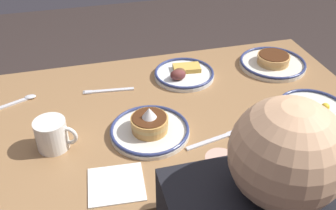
{
  "coord_description": "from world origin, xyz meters",
  "views": [
    {
      "loc": [
        0.31,
        1.01,
        1.49
      ],
      "look_at": [
        0.05,
        0.01,
        0.76
      ],
      "focal_mm": 40.59,
      "sensor_mm": 36.0,
      "label": 1
    }
  ],
  "objects_px": {
    "plate_near_main": "(273,62)",
    "plate_center_pancakes": "(150,128)",
    "coffee_mug": "(52,134)",
    "fork_near": "(212,140)",
    "tea_spoon": "(18,101)",
    "fork_far": "(108,91)",
    "plate_far_side": "(313,110)",
    "plate_far_companion": "(183,74)",
    "paper_napkin": "(116,184)"
  },
  "relations": [
    {
      "from": "plate_near_main",
      "to": "coffee_mug",
      "type": "relative_size",
      "value": 2.14
    },
    {
      "from": "plate_near_main",
      "to": "paper_napkin",
      "type": "distance_m",
      "value": 0.86
    },
    {
      "from": "plate_center_pancakes",
      "to": "fork_far",
      "type": "relative_size",
      "value": 1.34
    },
    {
      "from": "coffee_mug",
      "to": "fork_far",
      "type": "height_order",
      "value": "coffee_mug"
    },
    {
      "from": "plate_far_side",
      "to": "tea_spoon",
      "type": "distance_m",
      "value": 1.02
    },
    {
      "from": "plate_near_main",
      "to": "tea_spoon",
      "type": "xyz_separation_m",
      "value": [
        0.99,
        0.01,
        -0.01
      ]
    },
    {
      "from": "fork_near",
      "to": "plate_center_pancakes",
      "type": "bearing_deg",
      "value": -25.29
    },
    {
      "from": "plate_far_side",
      "to": "coffee_mug",
      "type": "height_order",
      "value": "coffee_mug"
    },
    {
      "from": "coffee_mug",
      "to": "paper_napkin",
      "type": "xyz_separation_m",
      "value": [
        -0.16,
        0.2,
        -0.05
      ]
    },
    {
      "from": "paper_napkin",
      "to": "coffee_mug",
      "type": "bearing_deg",
      "value": -51.93
    },
    {
      "from": "fork_near",
      "to": "paper_napkin",
      "type": "bearing_deg",
      "value": 18.26
    },
    {
      "from": "tea_spoon",
      "to": "plate_far_side",
      "type": "bearing_deg",
      "value": 161.68
    },
    {
      "from": "plate_near_main",
      "to": "fork_far",
      "type": "xyz_separation_m",
      "value": [
        0.67,
        0.02,
        -0.01
      ]
    },
    {
      "from": "plate_near_main",
      "to": "plate_center_pancakes",
      "type": "bearing_deg",
      "value": 26.94
    },
    {
      "from": "plate_near_main",
      "to": "plate_center_pancakes",
      "type": "xyz_separation_m",
      "value": [
        0.58,
        0.29,
        0.0
      ]
    },
    {
      "from": "fork_far",
      "to": "tea_spoon",
      "type": "xyz_separation_m",
      "value": [
        0.32,
        -0.01,
        0.0
      ]
    },
    {
      "from": "plate_near_main",
      "to": "tea_spoon",
      "type": "distance_m",
      "value": 0.99
    },
    {
      "from": "plate_far_side",
      "to": "paper_napkin",
      "type": "height_order",
      "value": "plate_far_side"
    },
    {
      "from": "paper_napkin",
      "to": "fork_far",
      "type": "relative_size",
      "value": 0.8
    },
    {
      "from": "coffee_mug",
      "to": "tea_spoon",
      "type": "height_order",
      "value": "coffee_mug"
    },
    {
      "from": "fork_near",
      "to": "plate_far_side",
      "type": "bearing_deg",
      "value": -172.69
    },
    {
      "from": "plate_near_main",
      "to": "coffee_mug",
      "type": "height_order",
      "value": "coffee_mug"
    },
    {
      "from": "plate_far_companion",
      "to": "fork_far",
      "type": "relative_size",
      "value": 1.25
    },
    {
      "from": "fork_far",
      "to": "plate_far_side",
      "type": "bearing_deg",
      "value": 154.51
    },
    {
      "from": "plate_far_companion",
      "to": "fork_far",
      "type": "distance_m",
      "value": 0.3
    },
    {
      "from": "plate_far_companion",
      "to": "fork_near",
      "type": "distance_m",
      "value": 0.39
    },
    {
      "from": "plate_near_main",
      "to": "fork_far",
      "type": "bearing_deg",
      "value": 1.47
    },
    {
      "from": "tea_spoon",
      "to": "paper_napkin",
      "type": "bearing_deg",
      "value": 120.45
    },
    {
      "from": "coffee_mug",
      "to": "plate_near_main",
      "type": "bearing_deg",
      "value": -162.06
    },
    {
      "from": "coffee_mug",
      "to": "fork_near",
      "type": "relative_size",
      "value": 0.69
    },
    {
      "from": "paper_napkin",
      "to": "fork_far",
      "type": "bearing_deg",
      "value": -94.84
    },
    {
      "from": "fork_far",
      "to": "fork_near",
      "type": "bearing_deg",
      "value": 127.27
    },
    {
      "from": "plate_far_companion",
      "to": "plate_near_main",
      "type": "bearing_deg",
      "value": 178.68
    },
    {
      "from": "coffee_mug",
      "to": "fork_near",
      "type": "xyz_separation_m",
      "value": [
        -0.47,
        0.1,
        -0.05
      ]
    },
    {
      "from": "paper_napkin",
      "to": "plate_near_main",
      "type": "bearing_deg",
      "value": -145.95
    },
    {
      "from": "plate_far_companion",
      "to": "paper_napkin",
      "type": "relative_size",
      "value": 1.55
    },
    {
      "from": "plate_near_main",
      "to": "plate_far_companion",
      "type": "height_order",
      "value": "same"
    },
    {
      "from": "coffee_mug",
      "to": "tea_spoon",
      "type": "distance_m",
      "value": 0.3
    },
    {
      "from": "plate_near_main",
      "to": "paper_napkin",
      "type": "relative_size",
      "value": 1.77
    },
    {
      "from": "fork_near",
      "to": "tea_spoon",
      "type": "xyz_separation_m",
      "value": [
        0.59,
        -0.37,
        0.0
      ]
    },
    {
      "from": "plate_far_companion",
      "to": "tea_spoon",
      "type": "xyz_separation_m",
      "value": [
        0.61,
        0.02,
        -0.01
      ]
    },
    {
      "from": "plate_far_companion",
      "to": "fork_near",
      "type": "height_order",
      "value": "plate_far_companion"
    },
    {
      "from": "plate_near_main",
      "to": "plate_far_companion",
      "type": "distance_m",
      "value": 0.38
    },
    {
      "from": "paper_napkin",
      "to": "tea_spoon",
      "type": "distance_m",
      "value": 0.55
    },
    {
      "from": "plate_far_side",
      "to": "fork_near",
      "type": "bearing_deg",
      "value": 7.31
    },
    {
      "from": "plate_far_companion",
      "to": "coffee_mug",
      "type": "height_order",
      "value": "coffee_mug"
    },
    {
      "from": "fork_near",
      "to": "tea_spoon",
      "type": "distance_m",
      "value": 0.7
    },
    {
      "from": "plate_near_main",
      "to": "coffee_mug",
      "type": "bearing_deg",
      "value": 17.94
    },
    {
      "from": "fork_far",
      "to": "tea_spoon",
      "type": "distance_m",
      "value": 0.32
    },
    {
      "from": "plate_near_main",
      "to": "paper_napkin",
      "type": "bearing_deg",
      "value": 34.05
    }
  ]
}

